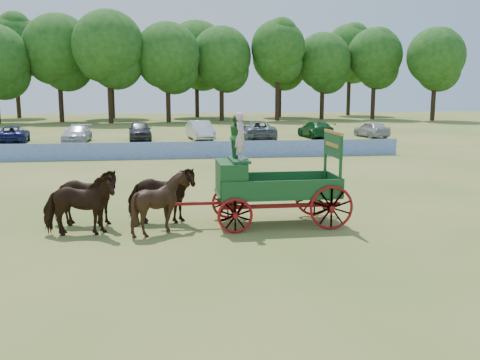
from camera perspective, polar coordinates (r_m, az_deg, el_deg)
ground at (r=16.31m, az=3.35°, el=-5.69°), size 160.00×160.00×0.00m
horse_lead_left at (r=16.51m, az=-16.77°, el=-2.58°), size 2.22×1.05×1.86m
horse_lead_right at (r=17.57m, az=-16.23°, el=-1.82°), size 2.33×1.32×1.86m
horse_wheel_left at (r=16.31m, az=-8.40°, el=-2.41°), size 1.83×1.67×1.86m
horse_wheel_right at (r=17.38m, az=-8.38°, el=-1.65°), size 2.25×1.12×1.86m
farm_dray at (r=16.98m, az=1.70°, el=0.28°), size 6.00×2.00×3.63m
sponsor_banner at (r=33.69m, az=-4.32°, el=3.24°), size 26.00×0.08×1.05m
parked_cars at (r=45.53m, az=-9.34°, el=5.12°), size 43.38×7.01×1.63m
treeline at (r=75.59m, az=-11.72°, el=13.26°), size 85.15×23.90×15.15m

